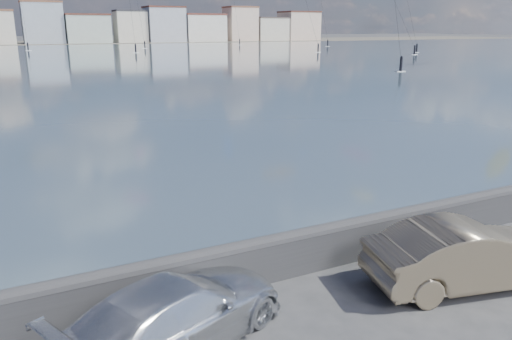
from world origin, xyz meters
The scene contains 6 objects.
bay_water centered at (0.00, 91.50, 0.01)m, with size 500.00×177.00×0.00m, color #405669.
far_shore_strip centered at (0.00, 200.00, 0.01)m, with size 500.00×60.00×0.00m, color #4C473D.
seawall centered at (0.00, 2.70, 0.58)m, with size 400.00×0.36×1.08m.
far_buildings centered at (1.31, 186.00, 6.03)m, with size 240.79×13.26×14.60m.
car_silver centered at (-1.94, 1.30, 0.65)m, with size 1.82×4.48×1.30m, color silver.
car_champagne centered at (4.40, 0.56, 0.72)m, with size 1.53×4.40×1.45m, color #9D8B6D.
Camera 1 is at (-4.16, -6.19, 5.48)m, focal length 35.00 mm.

